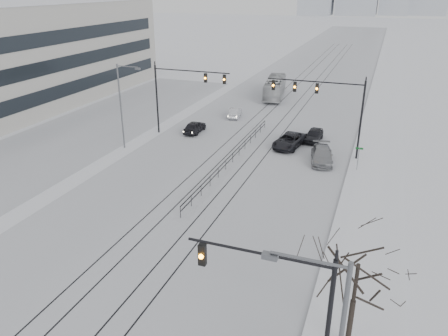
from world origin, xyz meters
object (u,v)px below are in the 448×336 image
at_px(bare_tree, 357,274).
at_px(sedan_sb_outer, 235,113).
at_px(sedan_sb_inner, 195,127).
at_px(traffic_mast_near, 289,302).
at_px(sedan_nb_front, 289,141).
at_px(sedan_nb_right, 322,155).
at_px(sedan_nb_far, 314,135).
at_px(box_truck, 275,88).

height_order(bare_tree, sedan_sb_outer, bare_tree).
bearing_deg(sedan_sb_outer, sedan_sb_inner, 64.00).
height_order(traffic_mast_near, sedan_sb_inner, traffic_mast_near).
height_order(sedan_nb_front, sedan_nb_right, sedan_nb_right).
bearing_deg(sedan_sb_inner, sedan_nb_far, -174.26).
relative_size(traffic_mast_near, sedan_nb_right, 1.39).
bearing_deg(box_truck, sedan_sb_outer, 71.68).
relative_size(sedan_nb_front, sedan_nb_right, 1.03).
relative_size(traffic_mast_near, sedan_nb_far, 1.69).
distance_m(sedan_sb_inner, sedan_sb_outer, 8.20).
bearing_deg(sedan_nb_front, bare_tree, -62.69).
relative_size(bare_tree, sedan_nb_front, 1.17).
bearing_deg(sedan_nb_front, sedan_sb_outer, 145.45).
distance_m(sedan_nb_far, box_truck, 21.05).
relative_size(sedan_sb_inner, sedan_nb_front, 0.79).
height_order(sedan_sb_inner, sedan_nb_front, sedan_nb_front).
relative_size(traffic_mast_near, sedan_sb_inner, 1.69).
bearing_deg(box_truck, sedan_sb_inner, 68.85).
xyz_separation_m(sedan_sb_inner, sedan_nb_front, (11.70, -1.09, 0.02)).
height_order(bare_tree, sedan_nb_right, bare_tree).
distance_m(traffic_mast_near, bare_tree, 3.85).
distance_m(traffic_mast_near, sedan_nb_far, 33.70).
xyz_separation_m(sedan_sb_inner, sedan_nb_far, (13.87, 1.81, 0.00)).
bearing_deg(box_truck, sedan_nb_far, 107.55).
xyz_separation_m(sedan_nb_front, box_truck, (-7.14, 21.76, 0.80)).
bearing_deg(sedan_nb_far, sedan_sb_inner, -169.64).
bearing_deg(traffic_mast_near, box_truck, 104.67).
bearing_deg(sedan_sb_inner, sedan_nb_front, 172.99).
distance_m(sedan_sb_inner, sedan_nb_far, 13.98).
relative_size(bare_tree, box_truck, 0.56).
distance_m(traffic_mast_near, sedan_sb_outer, 42.47).
xyz_separation_m(traffic_mast_near, sedan_sb_outer, (-15.80, 39.23, -3.93)).
bearing_deg(sedan_nb_far, box_truck, 119.20).
bearing_deg(sedan_nb_right, box_truck, 103.36).
xyz_separation_m(bare_tree, sedan_nb_far, (-6.74, 30.19, -3.78)).
bearing_deg(bare_tree, box_truck, 108.11).
height_order(sedan_nb_right, box_truck, box_truck).
relative_size(sedan_sb_inner, sedan_nb_far, 1.00).
height_order(traffic_mast_near, sedan_nb_right, traffic_mast_near).
distance_m(bare_tree, sedan_nb_front, 28.95).
height_order(traffic_mast_near, box_truck, traffic_mast_near).
relative_size(sedan_nb_far, box_truck, 0.38).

